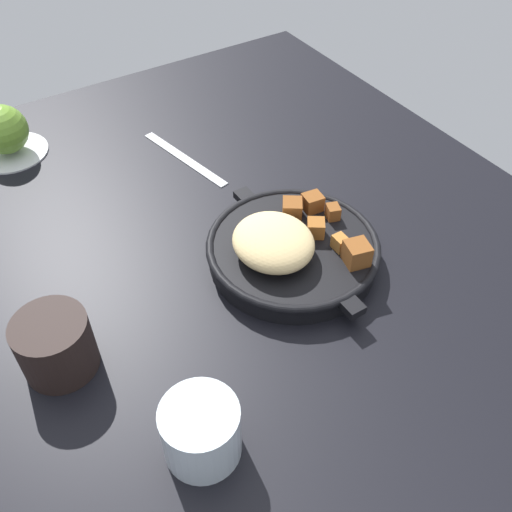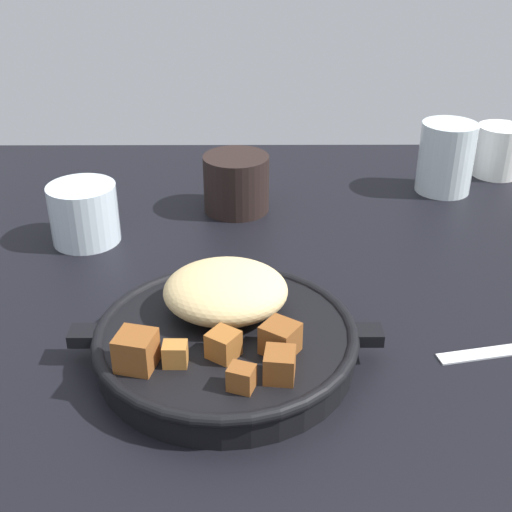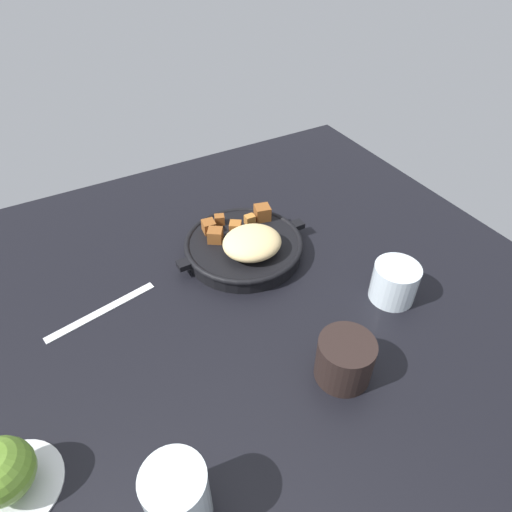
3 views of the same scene
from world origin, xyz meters
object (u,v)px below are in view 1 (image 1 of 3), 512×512
Objects in this scene: water_glass_short at (201,431)px; cast_iron_skillet at (290,248)px; red_apple at (3,129)px; coffee_mug_dark at (56,345)px; butter_knife at (184,158)px.

cast_iron_skillet is at bearing -52.71° from water_glass_short.
coffee_mug_dark is (-47.68, 6.95, -0.93)cm from red_apple.
cast_iron_skillet is 3.45× the size of red_apple.
cast_iron_skillet is 30.07cm from water_glass_short.
coffee_mug_dark is at bearing 171.71° from red_apple.
cast_iron_skillet is at bearing -90.52° from coffee_mug_dark.
butter_knife is 2.51× the size of water_glass_short.
cast_iron_skillet reaches higher than water_glass_short.
water_glass_short is (-18.51, -9.17, -0.17)cm from coffee_mug_dark.
cast_iron_skillet reaches higher than butter_knife.
red_apple reaches higher than cast_iron_skillet.
red_apple reaches higher than coffee_mug_dark.
red_apple is 48.19cm from coffee_mug_dark.
butter_knife is 2.37× the size of coffee_mug_dark.
red_apple is at bearing 28.57° from cast_iron_skillet.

